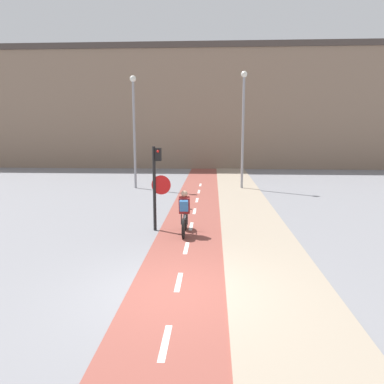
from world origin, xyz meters
name	(u,v)px	position (x,y,z in m)	size (l,w,h in m)	color
ground_plane	(177,292)	(0.00, 0.00, 0.00)	(120.00, 120.00, 0.00)	gray
bike_lane	(177,291)	(0.00, 0.01, 0.01)	(2.17, 60.00, 0.02)	brown
sidewalk_strip	(281,294)	(2.28, 0.00, 0.03)	(2.40, 60.00, 0.05)	gray
building_row_background	(205,108)	(0.00, 27.46, 5.34)	(60.00, 5.20, 10.66)	#89705B
traffic_light_pole	(157,179)	(-1.16, 4.98, 1.83)	(0.67, 0.25, 2.95)	black
street_lamp_far	(134,120)	(-3.84, 14.21, 4.00)	(0.36, 0.36, 6.51)	gray
street_lamp_sidewalk	(243,118)	(2.49, 14.29, 4.11)	(0.36, 0.36, 6.72)	gray
cyclist_near	(184,214)	(-0.17, 4.49, 0.72)	(0.46, 1.70, 1.51)	black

